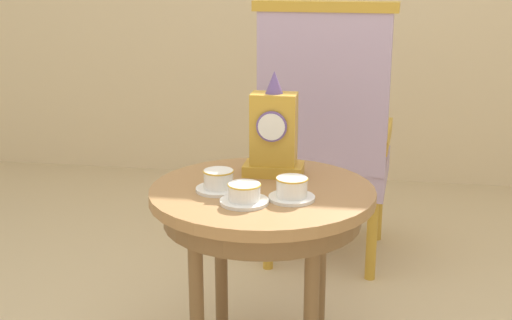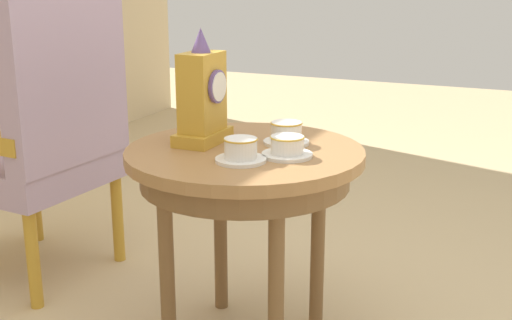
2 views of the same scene
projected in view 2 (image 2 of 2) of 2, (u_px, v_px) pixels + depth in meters
The scene contains 6 objects.
side_table at pixel (245, 174), 1.96m from camera, with size 0.69×0.69×0.62m.
teacup_left at pixel (241, 151), 1.80m from camera, with size 0.14×0.14×0.06m.
teacup_right at pixel (287, 147), 1.85m from camera, with size 0.14×0.14×0.06m.
teacup_center at pixel (286, 134), 1.98m from camera, with size 0.14×0.14×0.07m.
mantel_clock at pixel (202, 98), 1.97m from camera, with size 0.19×0.11×0.34m.
armchair at pixel (45, 122), 2.40m from camera, with size 0.58×0.57×1.14m.
Camera 2 is at (-1.75, -0.70, 1.12)m, focal length 47.60 mm.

